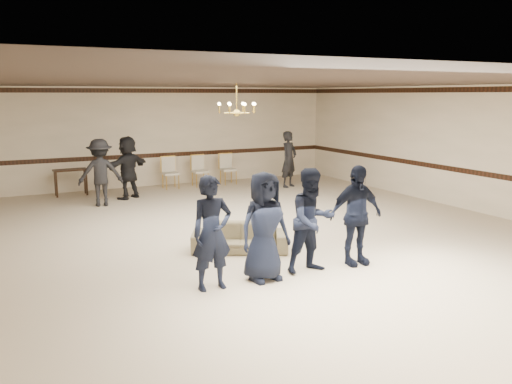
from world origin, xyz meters
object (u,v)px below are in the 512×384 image
boy_c (312,221)px  boy_d (356,215)px  adult_mid (128,167)px  banquet_chair_mid (200,171)px  banquet_chair_left (171,173)px  banquet_chair_right (228,169)px  console_table (71,182)px  adult_right (289,159)px  boy_a (212,233)px  chandelier (237,98)px  settee (240,238)px  adult_left (100,173)px  boy_b (264,227)px

boy_c → boy_d: bearing=-1.5°
adult_mid → banquet_chair_mid: (2.57, 1.00, -0.40)m
banquet_chair_left → banquet_chair_right: size_ratio=1.00×
banquet_chair_left → console_table: (-3.00, 0.20, -0.10)m
adult_right → boy_c: bearing=-143.6°
boy_d → banquet_chair_mid: boy_d is taller
console_table → boy_c: bearing=-77.3°
boy_a → banquet_chair_right: 9.76m
chandelier → banquet_chair_mid: 5.80m
boy_c → adult_right: (3.86, 7.43, 0.02)m
banquet_chair_mid → settee: bearing=-106.9°
chandelier → settee: (-0.87, -2.02, -2.61)m
adult_mid → banquet_chair_mid: adult_mid is taller
boy_a → boy_c: bearing=-1.3°
boy_c → adult_left: size_ratio=0.98×
chandelier → adult_right: 5.56m
boy_a → settee: bearing=51.7°
boy_b → banquet_chair_mid: (2.24, 8.83, -0.38)m
boy_b → adult_right: bearing=53.0°
chandelier → adult_right: size_ratio=0.52×
adult_right → console_table: size_ratio=1.90×
settee → banquet_chair_right: bearing=94.7°
banquet_chair_left → adult_right: bearing=-19.0°
boy_b → boy_d: (1.80, 0.00, 0.00)m
banquet_chair_mid → boy_a: bearing=-111.5°
chandelier → banquet_chair_right: 6.06m
boy_a → adult_mid: 7.85m
adult_mid → adult_right: same height
chandelier → boy_a: bearing=-119.8°
adult_right → banquet_chair_left: size_ratio=1.80×
adult_mid → banquet_chair_left: 1.91m
boy_b → boy_c: bearing=-4.3°
boy_c → boy_d: 0.90m
boy_c → banquet_chair_left: size_ratio=1.77×
adult_mid → banquet_chair_left: adult_mid is taller
settee → adult_left: adult_left is taller
settee → adult_left: (-1.56, 5.50, 0.64)m
adult_left → adult_mid: (0.90, 0.70, 0.00)m
boy_a → banquet_chair_left: 9.09m
banquet_chair_mid → console_table: bearing=175.2°
chandelier → adult_right: chandelier is taller
banquet_chair_mid → chandelier: bearing=-103.4°
boy_c → settee: (-0.58, 1.62, -0.62)m
boy_c → adult_left: 7.44m
boy_c → banquet_chair_right: boy_c is taller
boy_a → adult_right: size_ratio=0.98×
boy_a → console_table: 9.09m
banquet_chair_mid → banquet_chair_right: (1.00, 0.00, 0.00)m
chandelier → banquet_chair_left: 5.70m
boy_a → settee: boy_a is taller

